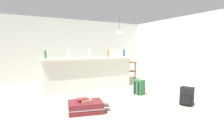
{
  "coord_description": "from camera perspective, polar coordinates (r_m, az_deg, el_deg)",
  "views": [
    {
      "loc": [
        -2.83,
        -4.62,
        1.29
      ],
      "look_at": [
        -0.04,
        0.33,
        0.61
      ],
      "focal_mm": 29.17,
      "sensor_mm": 36.0,
      "label": 1
    }
  ],
  "objects": [
    {
      "name": "book_stack",
      "position": [
        3.78,
        -8.65,
        -9.18
      ],
      "size": [
        0.28,
        0.2,
        0.06
      ],
      "color": "tan",
      "rests_on": "suitcase_flat_maroon"
    },
    {
      "name": "ground_plane",
      "position": [
        5.58,
        2.02,
        -6.81
      ],
      "size": [
        13.0,
        13.0,
        0.05
      ],
      "primitive_type": "cube",
      "color": "#BCAD8E"
    },
    {
      "name": "grocery_bag",
      "position": [
        6.01,
        0.45,
        5.23
      ],
      "size": [
        0.26,
        0.18,
        0.22
      ],
      "primitive_type": "cube",
      "color": "silver",
      "rests_on": "bar_countertop"
    },
    {
      "name": "backpack_black",
      "position": [
        4.5,
        22.39,
        -7.67
      ],
      "size": [
        0.31,
        0.33,
        0.42
      ],
      "color": "black",
      "rests_on": "ground_plane"
    },
    {
      "name": "bottle_green",
      "position": [
        5.31,
        -20.14,
        4.61
      ],
      "size": [
        0.06,
        0.06,
        0.22
      ],
      "primitive_type": "cylinder",
      "color": "#2D6B38",
      "rests_on": "bar_countertop"
    },
    {
      "name": "bar_countertop",
      "position": [
        5.61,
        -6.88,
        3.7
      ],
      "size": [
        2.96,
        0.4,
        0.05
      ],
      "primitive_type": "cube",
      "color": "white",
      "rests_on": "partition_half_wall"
    },
    {
      "name": "bottle_white",
      "position": [
        5.47,
        -13.35,
        5.03
      ],
      "size": [
        0.06,
        0.06,
        0.25
      ],
      "primitive_type": "cylinder",
      "color": "silver",
      "rests_on": "bar_countertop"
    },
    {
      "name": "suitcase_flat_maroon",
      "position": [
        3.8,
        -8.25,
        -11.33
      ],
      "size": [
        0.88,
        0.65,
        0.22
      ],
      "color": "maroon",
      "rests_on": "ground_plane"
    },
    {
      "name": "wall_right",
      "position": [
        7.67,
        20.77,
        6.1
      ],
      "size": [
        0.1,
        6.0,
        2.5
      ],
      "primitive_type": "cube",
      "color": "silver",
      "rests_on": "ground_plane"
    },
    {
      "name": "dining_chair_near_partition",
      "position": [
        6.98,
        4.89,
        0.44
      ],
      "size": [
        0.47,
        0.47,
        0.93
      ],
      "color": "#4C331E",
      "rests_on": "ground_plane"
    },
    {
      "name": "backpack_green",
      "position": [
        5.17,
        8.55,
        -5.39
      ],
      "size": [
        0.28,
        0.31,
        0.42
      ],
      "color": "#286B3D",
      "rests_on": "ground_plane"
    },
    {
      "name": "wall_back",
      "position": [
        8.18,
        -9.24,
        6.46
      ],
      "size": [
        6.6,
        0.1,
        2.5
      ],
      "primitive_type": "cube",
      "color": "silver",
      "rests_on": "ground_plane"
    },
    {
      "name": "partition_half_wall",
      "position": [
        5.66,
        -6.81,
        -1.42
      ],
      "size": [
        2.8,
        0.2,
        0.96
      ],
      "primitive_type": "cube",
      "color": "silver",
      "rests_on": "ground_plane"
    },
    {
      "name": "bottle_amber",
      "position": [
        5.79,
        -1.12,
        5.23
      ],
      "size": [
        0.06,
        0.06,
        0.23
      ],
      "primitive_type": "cylinder",
      "color": "#9E661E",
      "rests_on": "bar_countertop"
    },
    {
      "name": "bottle_blue",
      "position": [
        6.14,
        3.73,
        5.33
      ],
      "size": [
        0.07,
        0.07,
        0.24
      ],
      "primitive_type": "cylinder",
      "color": "#284C89",
      "rests_on": "bar_countertop"
    },
    {
      "name": "bottle_clear",
      "position": [
        5.5,
        -6.98,
        5.27
      ],
      "size": [
        0.06,
        0.06,
        0.26
      ],
      "primitive_type": "cylinder",
      "color": "silver",
      "rests_on": "bar_countertop"
    },
    {
      "name": "pendant_lamp",
      "position": [
        7.44,
        2.26,
        11.9
      ],
      "size": [
        0.34,
        0.34,
        0.67
      ],
      "color": "black"
    },
    {
      "name": "dining_table",
      "position": [
        7.46,
        2.73,
        1.88
      ],
      "size": [
        1.1,
        0.8,
        0.74
      ],
      "color": "brown",
      "rests_on": "ground_plane"
    }
  ]
}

